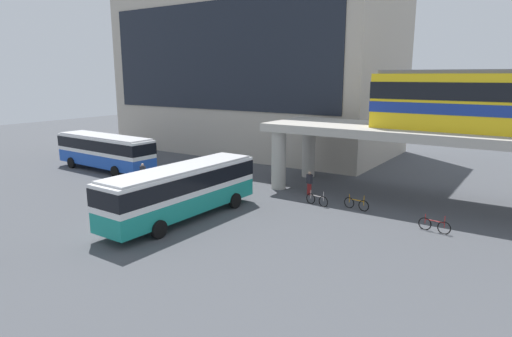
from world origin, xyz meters
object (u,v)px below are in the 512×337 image
object	(u,v)px
bicycle_orange	(356,204)
bus_main	(182,187)
bicycle_silver	(317,200)
station_building	(256,67)
bicycle_red	(434,225)
bus_secondary	(105,149)
pedestrian_by_bike_rack	(143,174)
pedestrian_at_kerb	(309,184)

from	to	relation	value
bicycle_orange	bus_main	bearing A→B (deg)	-136.37
bicycle_orange	bicycle_silver	world-z (taller)	same
bus_main	station_building	bearing A→B (deg)	114.11
station_building	bicycle_orange	size ratio (longest dim) A/B	17.29
bicycle_orange	bicycle_red	size ratio (longest dim) A/B	1.00
bicycle_red	bus_secondary	bearing A→B (deg)	179.70
bicycle_silver	station_building	bearing A→B (deg)	133.68
bicycle_red	pedestrian_by_bike_rack	distance (m)	21.80
bus_secondary	pedestrian_by_bike_rack	xyz separation A→B (m)	(6.76, -1.64, -1.20)
pedestrian_by_bike_rack	pedestrian_at_kerb	bearing A→B (deg)	19.92
station_building	bus_main	bearing A→B (deg)	-65.89
bus_secondary	bicycle_orange	bearing A→B (deg)	3.42
bicycle_orange	bicycle_red	xyz separation A→B (m)	(5.13, -1.55, 0.00)
bus_main	bicycle_red	distance (m)	14.58
bicycle_silver	pedestrian_by_bike_rack	world-z (taller)	pedestrian_by_bike_rack
bicycle_orange	bicycle_red	bearing A→B (deg)	-16.79
bus_secondary	bicycle_red	world-z (taller)	bus_secondary
bicycle_red	bicycle_silver	bearing A→B (deg)	172.63
bicycle_orange	pedestrian_by_bike_rack	distance (m)	16.90
bicycle_orange	pedestrian_by_bike_rack	bearing A→B (deg)	-169.64
bicycle_silver	pedestrian_at_kerb	xyz separation A→B (m)	(-1.62, 2.03, 0.46)
station_building	bus_secondary	size ratio (longest dim) A/B	2.77
bicycle_orange	pedestrian_at_kerb	world-z (taller)	pedestrian_at_kerb
bicycle_orange	pedestrian_by_bike_rack	xyz separation A→B (m)	(-16.62, -3.04, 0.43)
bus_main	pedestrian_by_bike_rack	xyz separation A→B (m)	(-8.61, 4.60, -1.20)
bus_secondary	bicycle_orange	distance (m)	23.48
bus_main	bicycle_silver	size ratio (longest dim) A/B	6.27
bus_secondary	bicycle_orange	world-z (taller)	bus_secondary
bicycle_red	pedestrian_at_kerb	xyz separation A→B (m)	(-9.28, 3.02, 0.46)
pedestrian_by_bike_rack	pedestrian_at_kerb	distance (m)	13.26
bicycle_silver	pedestrian_by_bike_rack	distance (m)	14.30
bus_secondary	bicycle_silver	size ratio (longest dim) A/B	6.29
pedestrian_by_bike_rack	pedestrian_at_kerb	world-z (taller)	pedestrian_at_kerb
bus_secondary	pedestrian_at_kerb	xyz separation A→B (m)	(19.22, 2.88, -1.17)
bicycle_orange	bicycle_silver	bearing A→B (deg)	-167.68
pedestrian_at_kerb	bus_main	bearing A→B (deg)	-112.93
bus_main	pedestrian_at_kerb	world-z (taller)	bus_main
bus_secondary	pedestrian_by_bike_rack	distance (m)	7.06
pedestrian_at_kerb	pedestrian_by_bike_rack	bearing A→B (deg)	-160.08
bus_main	bicycle_orange	size ratio (longest dim) A/B	6.23
station_building	bus_secondary	bearing A→B (deg)	-104.31
bus_main	bus_secondary	size ratio (longest dim) A/B	1.00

